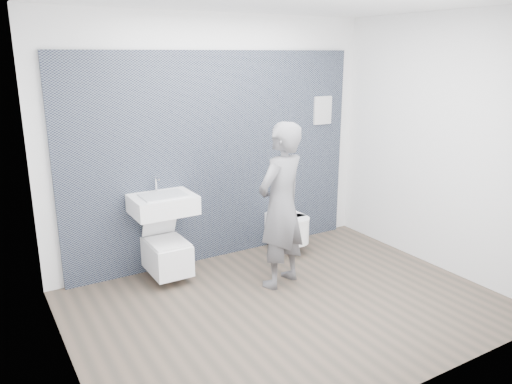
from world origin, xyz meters
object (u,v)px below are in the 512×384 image
toilet_square (167,254)px  visitor (281,206)px  toilet_rounded (289,227)px  washbasin (163,204)px

toilet_square → visitor: 1.35m
toilet_rounded → toilet_square: bearing=179.4°
washbasin → visitor: 1.24m
washbasin → toilet_rounded: (1.58, -0.05, -0.54)m
washbasin → visitor: (0.98, -0.76, 0.02)m
visitor → washbasin: bearing=-57.2°
washbasin → toilet_square: 0.56m
toilet_rounded → washbasin: bearing=178.1°
washbasin → toilet_square: bearing=-90.0°
toilet_square → visitor: visitor is taller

